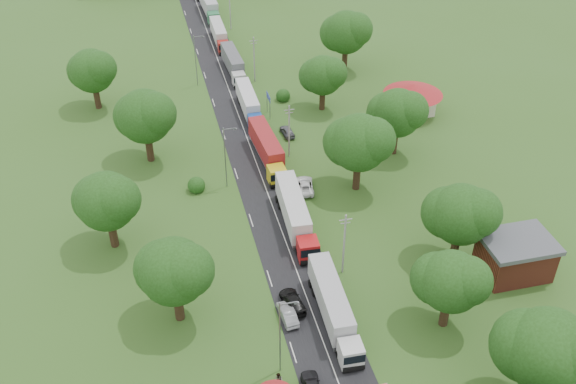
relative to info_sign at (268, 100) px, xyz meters
name	(u,v)px	position (x,y,z in m)	size (l,w,h in m)	color
ground	(286,244)	(-5.20, -35.00, -3.00)	(260.00, 260.00, 0.00)	#31551C
road	(257,164)	(-5.20, -15.00, -3.00)	(8.00, 200.00, 0.04)	black
info_sign	(268,100)	(0.00, 0.00, 0.00)	(0.12, 3.10, 4.10)	slate
pole_1	(344,243)	(0.30, -42.00, 1.68)	(1.60, 0.24, 9.00)	gray
pole_2	(289,131)	(0.30, -14.00, 1.68)	(1.60, 0.24, 9.00)	gray
pole_3	(254,59)	(0.30, 14.00, 1.68)	(1.60, 0.24, 9.00)	gray
pole_4	(230,9)	(0.30, 42.00, 1.68)	(1.60, 0.24, 9.00)	gray
lamp_0	(281,334)	(-10.55, -55.00, 2.55)	(2.03, 0.22, 10.00)	slate
lamp_1	(226,154)	(-10.55, -20.00, 2.55)	(2.03, 0.22, 10.00)	slate
lamp_2	(196,58)	(-10.55, 15.00, 2.55)	(2.03, 0.22, 10.00)	slate
tree_1	(548,350)	(12.79, -64.83, 4.85)	(9.60, 9.60, 12.05)	#382616
tree_2	(450,281)	(8.79, -52.86, 3.59)	(8.00, 8.00, 10.10)	#382616
tree_3	(461,214)	(14.79, -42.84, 4.22)	(8.80, 8.80, 11.07)	#382616
tree_4	(359,142)	(7.79, -24.83, 4.85)	(9.60, 9.60, 12.05)	#382616
tree_5	(397,113)	(16.79, -16.84, 4.22)	(8.80, 8.80, 11.07)	#382616
tree_6	(323,75)	(9.79, 0.14, 3.59)	(8.00, 8.00, 10.10)	#382616
tree_7	(346,32)	(18.79, 15.17, 4.85)	(9.60, 9.60, 12.05)	#382616
tree_10	(174,270)	(-20.21, -44.84, 4.22)	(8.80, 8.80, 11.07)	#382616
tree_11	(106,200)	(-27.21, -29.84, 4.22)	(8.80, 8.80, 11.07)	#382616
tree_12	(145,116)	(-21.21, -9.83, 4.85)	(9.60, 9.60, 12.05)	#382616
tree_13	(92,70)	(-29.21, 10.16, 4.22)	(8.80, 8.80, 11.07)	#382616
house_brick	(515,256)	(20.80, -47.00, -0.35)	(8.60, 6.60, 5.20)	maroon
house_cream	(413,94)	(24.80, -5.00, 0.64)	(10.08, 10.08, 5.80)	beige
truck_0	(333,306)	(-3.24, -49.44, -0.81)	(3.02, 14.97, 4.14)	silver
truck_1	(295,214)	(-3.28, -31.86, -0.69)	(3.37, 15.79, 4.36)	#A91315
truck_2	(267,149)	(-3.34, -14.60, -0.76)	(3.34, 15.30, 4.23)	gold
truck_3	(249,103)	(-3.27, 1.44, -0.93)	(2.51, 14.12, 3.91)	navy
truck_4	(233,63)	(-3.06, 18.65, -0.89)	(2.90, 14.37, 3.98)	#BBBBBB
truck_5	(219,34)	(-3.46, 34.60, -0.97)	(2.47, 13.79, 3.82)	maroon
truck_6	(209,6)	(-3.13, 52.19, -0.70)	(3.00, 15.65, 4.33)	#2A7044
car_lane_mid	(288,314)	(-8.20, -48.00, -2.29)	(1.51, 4.34, 1.43)	gray
car_lane_rear	(293,301)	(-7.15, -46.21, -2.27)	(2.04, 5.03, 1.46)	black
car_verge_near	(305,186)	(0.30, -23.60, -2.26)	(2.47, 5.37, 1.49)	white
car_verge_far	(287,131)	(1.57, -7.52, -2.29)	(1.69, 4.19, 1.43)	#4F5156
pedestrian_booth	(279,380)	(-11.33, -57.00, -2.04)	(0.93, 0.73, 1.92)	gray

